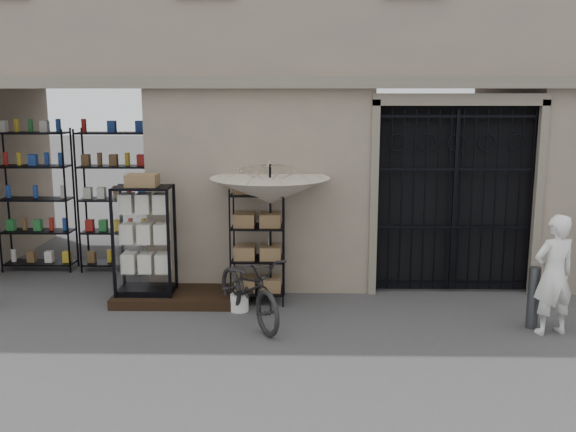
{
  "coord_description": "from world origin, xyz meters",
  "views": [
    {
      "loc": [
        -0.62,
        -7.67,
        3.09
      ],
      "look_at": [
        -0.8,
        1.4,
        1.35
      ],
      "focal_mm": 40.0,
      "sensor_mm": 36.0,
      "label": 1
    }
  ],
  "objects_px": {
    "wire_rack": "(258,246)",
    "market_umbrella": "(270,184)",
    "steel_bollard": "(533,298)",
    "white_bucket": "(239,302)",
    "bicycle": "(249,321)",
    "shopkeeper": "(549,333)",
    "display_cabinet": "(145,246)"
  },
  "relations": [
    {
      "from": "display_cabinet",
      "to": "wire_rack",
      "type": "xyz_separation_m",
      "value": [
        1.67,
        0.1,
        -0.02
      ]
    },
    {
      "from": "bicycle",
      "to": "steel_bollard",
      "type": "xyz_separation_m",
      "value": [
        3.8,
        -0.16,
        0.42
      ]
    },
    {
      "from": "wire_rack",
      "to": "market_umbrella",
      "type": "xyz_separation_m",
      "value": [
        0.19,
        -0.01,
        0.94
      ]
    },
    {
      "from": "bicycle",
      "to": "shopkeeper",
      "type": "bearing_deg",
      "value": -34.09
    },
    {
      "from": "display_cabinet",
      "to": "steel_bollard",
      "type": "relative_size",
      "value": 2.09
    },
    {
      "from": "steel_bollard",
      "to": "shopkeeper",
      "type": "bearing_deg",
      "value": -50.09
    },
    {
      "from": "display_cabinet",
      "to": "shopkeeper",
      "type": "height_order",
      "value": "display_cabinet"
    },
    {
      "from": "wire_rack",
      "to": "steel_bollard",
      "type": "xyz_separation_m",
      "value": [
        3.74,
        -1.04,
        -0.44
      ]
    },
    {
      "from": "display_cabinet",
      "to": "white_bucket",
      "type": "relative_size",
      "value": 6.65
    },
    {
      "from": "wire_rack",
      "to": "market_umbrella",
      "type": "bearing_deg",
      "value": 16.85
    },
    {
      "from": "wire_rack",
      "to": "market_umbrella",
      "type": "relative_size",
      "value": 0.7
    },
    {
      "from": "wire_rack",
      "to": "bicycle",
      "type": "xyz_separation_m",
      "value": [
        -0.07,
        -0.88,
        -0.86
      ]
    },
    {
      "from": "white_bucket",
      "to": "bicycle",
      "type": "bearing_deg",
      "value": -68.07
    },
    {
      "from": "white_bucket",
      "to": "bicycle",
      "type": "height_order",
      "value": "bicycle"
    },
    {
      "from": "display_cabinet",
      "to": "wire_rack",
      "type": "relative_size",
      "value": 1.0
    },
    {
      "from": "market_umbrella",
      "to": "shopkeeper",
      "type": "height_order",
      "value": "market_umbrella"
    },
    {
      "from": "display_cabinet",
      "to": "shopkeeper",
      "type": "xyz_separation_m",
      "value": [
        5.57,
        -1.14,
        -0.87
      ]
    },
    {
      "from": "market_umbrella",
      "to": "wire_rack",
      "type": "bearing_deg",
      "value": 177.87
    },
    {
      "from": "market_umbrella",
      "to": "white_bucket",
      "type": "bearing_deg",
      "value": -134.62
    },
    {
      "from": "wire_rack",
      "to": "shopkeeper",
      "type": "relative_size",
      "value": 1.1
    },
    {
      "from": "steel_bollard",
      "to": "display_cabinet",
      "type": "bearing_deg",
      "value": 170.1
    },
    {
      "from": "white_bucket",
      "to": "bicycle",
      "type": "distance_m",
      "value": 0.49
    },
    {
      "from": "steel_bollard",
      "to": "market_umbrella",
      "type": "bearing_deg",
      "value": 163.73
    },
    {
      "from": "display_cabinet",
      "to": "wire_rack",
      "type": "bearing_deg",
      "value": 23.31
    },
    {
      "from": "bicycle",
      "to": "steel_bollard",
      "type": "distance_m",
      "value": 3.83
    },
    {
      "from": "market_umbrella",
      "to": "steel_bollard",
      "type": "xyz_separation_m",
      "value": [
        3.55,
        -1.03,
        -1.38
      ]
    },
    {
      "from": "wire_rack",
      "to": "shopkeeper",
      "type": "distance_m",
      "value": 4.18
    },
    {
      "from": "display_cabinet",
      "to": "market_umbrella",
      "type": "relative_size",
      "value": 0.7
    },
    {
      "from": "wire_rack",
      "to": "steel_bollard",
      "type": "relative_size",
      "value": 2.09
    },
    {
      "from": "market_umbrella",
      "to": "steel_bollard",
      "type": "bearing_deg",
      "value": -16.27
    },
    {
      "from": "wire_rack",
      "to": "market_umbrella",
      "type": "height_order",
      "value": "market_umbrella"
    },
    {
      "from": "display_cabinet",
      "to": "bicycle",
      "type": "distance_m",
      "value": 1.99
    }
  ]
}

